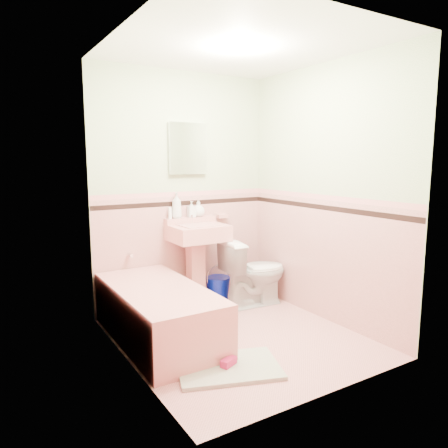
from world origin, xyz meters
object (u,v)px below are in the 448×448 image
bathtub (158,315)px  medicine_cabinet (188,149)px  sink (198,267)px  soap_bottle_left (177,205)px  soap_bottle_right (198,209)px  bucket (218,289)px  shoe (229,362)px  toilet (254,272)px  soap_bottle_mid (191,209)px

bathtub → medicine_cabinet: 1.78m
sink → soap_bottle_left: (-0.16, 0.18, 0.65)m
bathtub → soap_bottle_right: soap_bottle_right is taller
bathtub → soap_bottle_left: (0.52, 0.71, 0.88)m
bathtub → soap_bottle_right: bearing=42.2°
soap_bottle_left → bucket: (0.45, -0.09, -0.97)m
medicine_cabinet → soap_bottle_left: medicine_cabinet is taller
medicine_cabinet → shoe: 2.28m
soap_bottle_right → bathtub: bearing=-137.8°
toilet → bucket: (-0.28, 0.31, -0.23)m
toilet → soap_bottle_right: bearing=54.1°
bathtub → medicine_cabinet: bearing=47.4°
sink → soap_bottle_left: soap_bottle_left is taller
soap_bottle_right → shoe: size_ratio=1.25×
sink → soap_bottle_right: 0.64m
medicine_cabinet → bucket: medicine_cabinet is taller
soap_bottle_left → medicine_cabinet: bearing=10.8°
medicine_cabinet → shoe: bearing=-106.0°
bucket → shoe: bucket is taller
bathtub → soap_bottle_right: 1.34m
soap_bottle_mid → shoe: soap_bottle_mid is taller
medicine_cabinet → soap_bottle_left: size_ratio=1.99×
soap_bottle_left → shoe: soap_bottle_left is taller
toilet → bathtub: bearing=107.7°
soap_bottle_left → toilet: soap_bottle_left is taller
bathtub → sink: size_ratio=1.65×
sink → medicine_cabinet: (0.00, 0.21, 1.25)m
sink → toilet: size_ratio=1.23×
bathtub → medicine_cabinet: (0.68, 0.74, 1.47)m
sink → medicine_cabinet: size_ratio=1.68×
soap_bottle_left → shoe: (-0.28, -1.50, -1.05)m
medicine_cabinet → soap_bottle_left: 0.62m
bathtub → toilet: size_ratio=2.04×
soap_bottle_left → soap_bottle_right: 0.27m
soap_bottle_left → bucket: bearing=-10.9°
medicine_cabinet → soap_bottle_right: (0.10, -0.03, -0.65)m
medicine_cabinet → soap_bottle_right: bearing=-16.1°
toilet → shoe: (-1.02, -1.10, -0.31)m
medicine_cabinet → toilet: size_ratio=0.73×
sink → bathtub: bearing=-142.1°
soap_bottle_left → shoe: 1.85m
soap_bottle_left → soap_bottle_mid: soap_bottle_left is taller
bucket → bathtub: bearing=-147.5°
bathtub → sink: 0.89m
soap_bottle_left → shoe: bearing=-100.7°
shoe → toilet: bearing=24.0°
sink → bucket: (0.30, 0.09, -0.31)m
toilet → shoe: 1.53m
soap_bottle_mid → soap_bottle_right: (0.09, 0.00, -0.00)m
sink → shoe: size_ratio=6.56×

